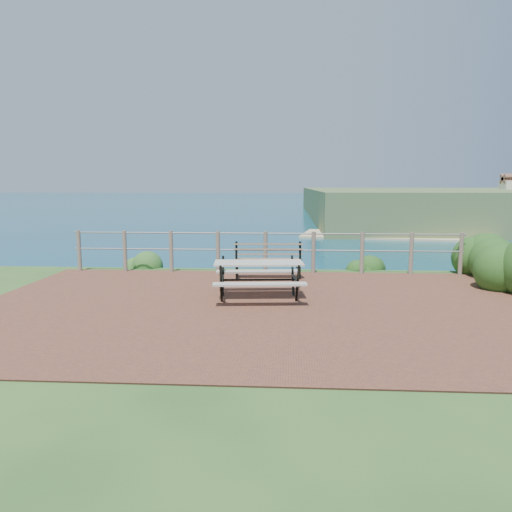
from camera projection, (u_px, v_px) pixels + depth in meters
The scene contains 8 objects.
ground at pixel (257, 307), 8.76m from camera, with size 10.00×7.00×0.12m, color brown.
ocean at pixel (287, 189), 206.30m from camera, with size 1200.00×1200.00×0.00m, color #12596E.
safety_railing at pixel (265, 250), 11.98m from camera, with size 9.40×0.10×1.00m.
picnic_table at pixel (259, 276), 9.28m from camera, with size 1.69×1.42×0.69m.
park_bench at pixel (268, 254), 11.29m from camera, with size 1.55×0.47×0.86m.
shrub_right_edge at pixel (482, 276), 11.70m from camera, with size 1.16×1.16×1.65m, color #133F16.
shrub_lip_west at pixel (140, 267), 13.01m from camera, with size 0.82×0.82×0.58m, color #2B5921.
shrub_lip_east at pixel (364, 268), 12.84m from camera, with size 0.73×0.73×0.45m, color #133F16.
Camera 1 is at (0.53, -8.52, 2.14)m, focal length 35.00 mm.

